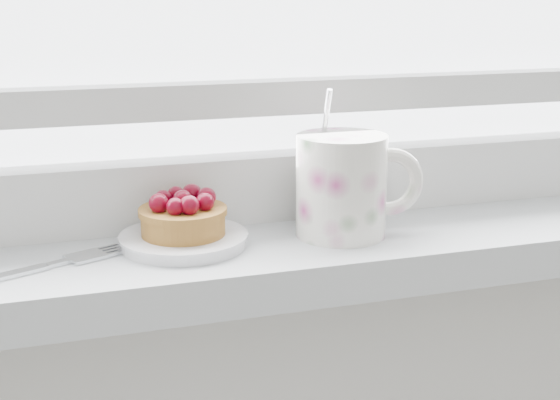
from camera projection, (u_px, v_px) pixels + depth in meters
name	position (u px, v px, depth m)	size (l,w,h in m)	color
saucer	(184.00, 240.00, 0.75)	(0.12, 0.12, 0.01)	silver
raspberry_tart	(183.00, 215.00, 0.74)	(0.08, 0.08, 0.04)	brown
floral_mug	(345.00, 183.00, 0.77)	(0.14, 0.10, 0.15)	white
fork	(26.00, 271.00, 0.68)	(0.21, 0.11, 0.00)	silver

